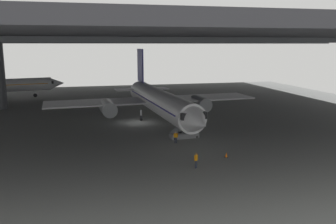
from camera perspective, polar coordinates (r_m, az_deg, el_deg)
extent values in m
plane|color=slate|center=(58.25, -4.98, -1.72)|extent=(110.00, 110.00, 0.00)
cylinder|color=#4C4F54|center=(77.04, -25.21, 5.43)|extent=(1.65, 1.65, 13.54)
cube|color=#38383D|center=(70.54, -6.87, 11.97)|extent=(121.00, 99.00, 1.20)
cube|color=#4C4F54|center=(46.04, -3.17, 11.48)|extent=(115.50, 0.50, 0.70)
cube|color=#4C4F54|center=(86.93, -8.15, 11.03)|extent=(115.50, 0.50, 0.70)
cylinder|color=white|center=(57.09, -1.26, 1.65)|extent=(5.84, 28.82, 3.84)
cone|color=white|center=(42.19, 4.84, -1.63)|extent=(4.08, 4.86, 3.76)
cube|color=black|center=(44.30, 3.66, -0.38)|extent=(3.44, 2.91, 0.84)
cone|color=white|center=(72.42, -4.82, 3.86)|extent=(3.69, 6.36, 3.26)
cube|color=navy|center=(69.66, -4.44, 7.45)|extent=(0.53, 4.19, 6.28)
cube|color=white|center=(69.70, -2.04, 3.78)|extent=(5.09, 3.48, 0.16)
cube|color=white|center=(68.48, -6.38, 3.59)|extent=(5.09, 3.48, 0.16)
cube|color=white|center=(64.82, 6.06, 2.34)|extent=(16.50, 8.09, 0.24)
cylinder|color=#9EA3A8|center=(62.27, 5.18, 1.39)|extent=(2.72, 5.15, 2.38)
cube|color=white|center=(59.79, -11.72, 1.47)|extent=(16.50, 8.09, 0.24)
cylinder|color=#9EA3A8|center=(58.08, -9.59, 0.61)|extent=(2.72, 5.15, 2.38)
cube|color=navy|center=(57.04, -1.26, 1.94)|extent=(5.77, 26.73, 0.16)
cylinder|color=#9EA3A8|center=(48.56, 1.92, -2.70)|extent=(0.20, 0.20, 1.15)
cylinder|color=black|center=(48.75, 1.91, -3.61)|extent=(0.36, 0.92, 0.90)
cylinder|color=#9EA3A8|center=(60.83, 0.29, 0.05)|extent=(0.20, 0.20, 1.15)
cylinder|color=black|center=(60.99, 0.29, -0.69)|extent=(0.36, 0.92, 0.90)
cylinder|color=#9EA3A8|center=(59.51, -4.34, -0.22)|extent=(0.20, 0.20, 1.15)
cylinder|color=black|center=(59.67, -4.33, -0.97)|extent=(0.36, 0.92, 0.90)
cube|color=slate|center=(48.80, 2.60, -3.72)|extent=(3.97, 1.77, 0.70)
cube|color=slate|center=(48.37, 2.62, -1.59)|extent=(3.69, 1.55, 3.10)
cube|color=slate|center=(48.70, 4.58, 0.27)|extent=(1.19, 1.37, 0.12)
cylinder|color=black|center=(49.16, 4.33, 0.97)|extent=(0.06, 0.06, 1.00)
cylinder|color=black|center=(48.06, 4.86, 0.74)|extent=(0.06, 0.06, 1.00)
cylinder|color=black|center=(50.03, 4.03, -3.61)|extent=(0.31, 0.14, 0.30)
cylinder|color=black|center=(48.77, 4.64, -4.00)|extent=(0.31, 0.14, 0.30)
cylinder|color=black|center=(48.99, 0.57, -3.90)|extent=(0.31, 0.14, 0.30)
cylinder|color=black|center=(47.70, 1.09, -4.30)|extent=(0.31, 0.14, 0.30)
cylinder|color=#232838|center=(37.07, 4.42, -8.36)|extent=(0.14, 0.14, 0.82)
cylinder|color=#232838|center=(37.22, 4.56, -8.29)|extent=(0.14, 0.14, 0.82)
cube|color=orange|center=(36.92, 4.51, -7.30)|extent=(0.41, 0.41, 0.58)
cylinder|color=orange|center=(36.72, 4.34, -7.35)|extent=(0.09, 0.09, 0.55)
cylinder|color=orange|center=(37.11, 4.68, -7.16)|extent=(0.09, 0.09, 0.55)
sphere|color=#8C6647|center=(36.80, 4.52, -6.68)|extent=(0.22, 0.22, 0.22)
cylinder|color=#232838|center=(46.02, 1.14, -4.55)|extent=(0.14, 0.14, 0.78)
cylinder|color=#232838|center=(46.00, 1.36, -4.56)|extent=(0.14, 0.14, 0.78)
cube|color=orange|center=(45.84, 1.25, -3.76)|extent=(0.41, 0.33, 0.55)
cylinder|color=orange|center=(45.86, 0.97, -3.71)|extent=(0.09, 0.09, 0.52)
cylinder|color=orange|center=(45.81, 1.54, -3.73)|extent=(0.09, 0.09, 0.52)
sphere|color=beige|center=(45.74, 1.25, -3.28)|extent=(0.21, 0.21, 0.21)
cone|color=white|center=(92.36, -17.38, 4.41)|extent=(4.23, 3.71, 3.02)
cube|color=black|center=(92.08, -18.59, 4.56)|extent=(2.64, 3.00, 0.68)
cylinder|color=#9EA3A8|center=(92.03, -20.50, 3.01)|extent=(0.20, 0.20, 1.15)
cylinder|color=black|center=(92.13, -20.47, 2.52)|extent=(0.94, 0.47, 0.90)
cube|color=black|center=(41.08, 9.29, -7.13)|extent=(0.36, 0.36, 0.04)
cone|color=orange|center=(40.99, 9.31, -6.73)|extent=(0.30, 0.30, 0.56)
cube|color=yellow|center=(69.48, -0.60, 0.81)|extent=(1.99, 2.50, 0.70)
cylinder|color=black|center=(69.24, 0.16, 0.49)|extent=(0.34, 0.48, 0.44)
cylinder|color=black|center=(68.58, -0.57, 0.40)|extent=(0.34, 0.48, 0.44)
cylinder|color=black|center=(70.49, -0.64, 0.68)|extent=(0.34, 0.48, 0.44)
cylinder|color=black|center=(69.85, -1.36, 0.58)|extent=(0.34, 0.48, 0.44)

